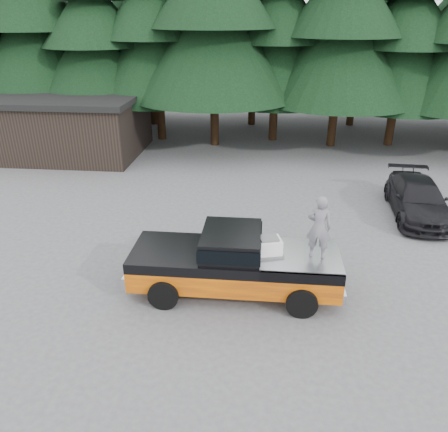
# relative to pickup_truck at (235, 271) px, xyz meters

# --- Properties ---
(ground) EXTENTS (120.00, 120.00, 0.00)m
(ground) POSITION_rel_pickup_truck_xyz_m (-1.37, 0.73, -0.67)
(ground) COLOR #49494B
(ground) RESTS_ON ground
(pickup_truck) EXTENTS (6.00, 2.04, 1.33)m
(pickup_truck) POSITION_rel_pickup_truck_xyz_m (0.00, 0.00, 0.00)
(pickup_truck) COLOR orange
(pickup_truck) RESTS_ON ground
(truck_cab) EXTENTS (1.66, 1.90, 0.59)m
(truck_cab) POSITION_rel_pickup_truck_xyz_m (-0.10, 0.00, 0.96)
(truck_cab) COLOR black
(truck_cab) RESTS_ON pickup_truck
(air_compressor) EXTENTS (0.77, 0.69, 0.45)m
(air_compressor) POSITION_rel_pickup_truck_xyz_m (0.93, -0.11, 0.89)
(air_compressor) COLOR silver
(air_compressor) RESTS_ON pickup_truck
(man_on_bed) EXTENTS (0.71, 0.53, 1.78)m
(man_on_bed) POSITION_rel_pickup_truck_xyz_m (2.22, -0.10, 1.55)
(man_on_bed) COLOR slate
(man_on_bed) RESTS_ON pickup_truck
(parked_car) EXTENTS (2.26, 4.91, 1.39)m
(parked_car) POSITION_rel_pickup_truck_xyz_m (6.77, 5.91, 0.03)
(parked_car) COLOR black
(parked_car) RESTS_ON ground
(utility_building) EXTENTS (8.40, 6.40, 3.30)m
(utility_building) POSITION_rel_pickup_truck_xyz_m (-10.37, 12.73, 1.00)
(utility_building) COLOR black
(utility_building) RESTS_ON ground
(treeline) EXTENTS (60.15, 16.05, 17.50)m
(treeline) POSITION_rel_pickup_truck_xyz_m (-0.94, 17.93, 7.06)
(treeline) COLOR black
(treeline) RESTS_ON ground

